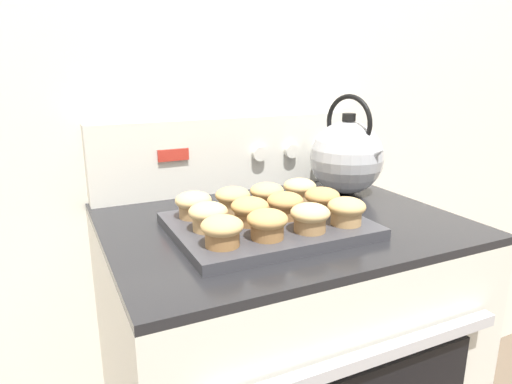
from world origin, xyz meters
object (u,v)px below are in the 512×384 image
object	(u,v)px
muffin_r0_c1	(267,223)
muffin_r1_c3	(322,199)
stove_range	(277,382)
muffin_r0_c0	(222,230)
muffin_r2_c1	(233,199)
muffin_r2_c2	(267,194)
muffin_pan	(268,225)
muffin_r1_c2	(285,204)
tea_kettle	(347,156)
muffin_r0_c3	(346,210)
muffin_r2_c3	(300,189)
muffin_r1_c1	(250,210)
muffin_r0_c2	(310,217)
muffin_r1_c0	(208,215)
muffin_r2_c0	(193,204)

from	to	relation	value
muffin_r0_c1	muffin_r1_c3	xyz separation A→B (m)	(0.18, 0.09, 0.00)
stove_range	muffin_r0_c0	xyz separation A→B (m)	(-0.20, -0.15, 0.49)
muffin_r2_c1	muffin_r2_c2	world-z (taller)	same
muffin_pan	muffin_r1_c2	size ratio (longest dim) A/B	5.08
stove_range	tea_kettle	world-z (taller)	tea_kettle
muffin_r0_c0	muffin_r1_c2	xyz separation A→B (m)	(0.18, 0.09, 0.00)
muffin_r0_c0	muffin_r0_c3	bearing A→B (deg)	-0.23
muffin_pan	muffin_r0_c1	xyz separation A→B (m)	(-0.05, -0.09, 0.04)
muffin_r1_c2	muffin_r2_c3	xyz separation A→B (m)	(0.09, 0.09, 0.00)
muffin_r1_c1	tea_kettle	size ratio (longest dim) A/B	0.29
muffin_r0_c1	muffin_r0_c3	bearing A→B (deg)	0.25
muffin_r0_c2	tea_kettle	distance (m)	0.38
tea_kettle	muffin_r2_c2	bearing A→B (deg)	-164.21
stove_range	muffin_r0_c1	xyz separation A→B (m)	(-0.11, -0.15, 0.49)
stove_range	muffin_pan	size ratio (longest dim) A/B	2.22
muffin_r2_c3	muffin_pan	bearing A→B (deg)	-145.22
muffin_r0_c1	muffin_r0_c2	xyz separation A→B (m)	(0.09, -0.00, 0.00)
muffin_r0_c3	muffin_r2_c3	distance (m)	0.18
muffin_r2_c1	muffin_r0_c1	bearing A→B (deg)	-91.44
stove_range	muffin_r2_c2	world-z (taller)	muffin_r2_c2
muffin_r0_c0	muffin_r1_c0	world-z (taller)	same
muffin_r0_c2	muffin_r2_c0	bearing A→B (deg)	134.72
muffin_r0_c2	muffin_r1_c3	bearing A→B (deg)	45.79
muffin_r1_c2	muffin_r0_c2	bearing A→B (deg)	-87.18
muffin_pan	muffin_r1_c1	size ratio (longest dim) A/B	5.08
muffin_r1_c2	stove_range	bearing A→B (deg)	72.81
muffin_r2_c1	muffin_r0_c3	bearing A→B (deg)	-45.02
stove_range	muffin_r0_c3	bearing A→B (deg)	-62.66
tea_kettle	muffin_r1_c1	bearing A→B (deg)	-155.07
muffin_r0_c0	muffin_r1_c2	bearing A→B (deg)	26.24
muffin_r0_c1	muffin_r1_c1	world-z (taller)	same
stove_range	muffin_pan	distance (m)	0.46
muffin_r2_c2	tea_kettle	world-z (taller)	tea_kettle
muffin_r0_c0	muffin_r1_c1	distance (m)	0.13
tea_kettle	muffin_r2_c0	bearing A→B (deg)	-170.22
muffin_r2_c1	tea_kettle	xyz separation A→B (m)	(0.37, 0.08, 0.05)
muffin_r0_c2	muffin_r0_c3	size ratio (longest dim) A/B	1.00
muffin_r0_c2	tea_kettle	size ratio (longest dim) A/B	0.29
muffin_r0_c1	muffin_r2_c3	xyz separation A→B (m)	(0.18, 0.18, 0.00)
muffin_r1_c1	muffin_r2_c0	world-z (taller)	same
muffin_r2_c1	muffin_r1_c3	bearing A→B (deg)	-27.29
muffin_pan	muffin_r1_c0	distance (m)	0.14
muffin_r1_c2	muffin_r0_c0	bearing A→B (deg)	-153.76
muffin_r0_c1	muffin_r1_c0	size ratio (longest dim) A/B	1.00
muffin_pan	muffin_r1_c0	xyz separation A→B (m)	(-0.13, 0.00, 0.04)
muffin_r1_c2	tea_kettle	world-z (taller)	tea_kettle
muffin_pan	muffin_r2_c1	xyz separation A→B (m)	(-0.04, 0.09, 0.04)
muffin_r0_c0	muffin_r0_c1	bearing A→B (deg)	-1.21
muffin_r2_c1	muffin_r2_c3	world-z (taller)	same
muffin_r2_c0	tea_kettle	world-z (taller)	tea_kettle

